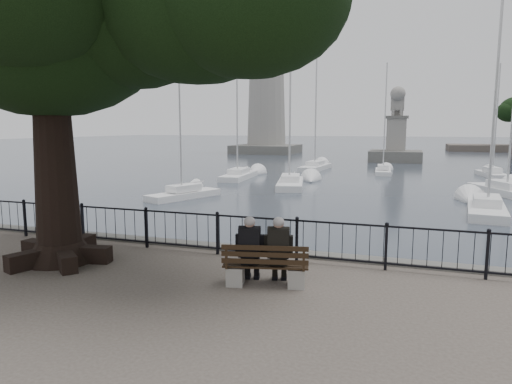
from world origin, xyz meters
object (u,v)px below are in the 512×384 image
at_px(person_right, 279,253).
at_px(lion_monument, 396,143).
at_px(lighthouse, 267,74).
at_px(bench, 266,271).
at_px(person_left, 250,253).

distance_m(person_right, lion_monument, 49.11).
distance_m(lighthouse, lion_monument, 25.45).
relative_size(person_right, lighthouse, 0.05).
xyz_separation_m(bench, lion_monument, (1.20, 49.24, 0.93)).
bearing_deg(lion_monument, lighthouse, 148.89).
relative_size(person_right, lion_monument, 0.16).
relative_size(person_left, lighthouse, 0.05).
xyz_separation_m(lighthouse, lion_monument, (20.00, -12.07, -10.11)).
height_order(person_left, person_right, same).
bearing_deg(person_right, lion_monument, 88.86).
bearing_deg(lion_monument, person_left, -91.78).
relative_size(person_left, lion_monument, 0.16).
height_order(bench, person_left, person_left).
xyz_separation_m(bench, person_right, (0.23, 0.15, 0.34)).
relative_size(bench, lighthouse, 0.06).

